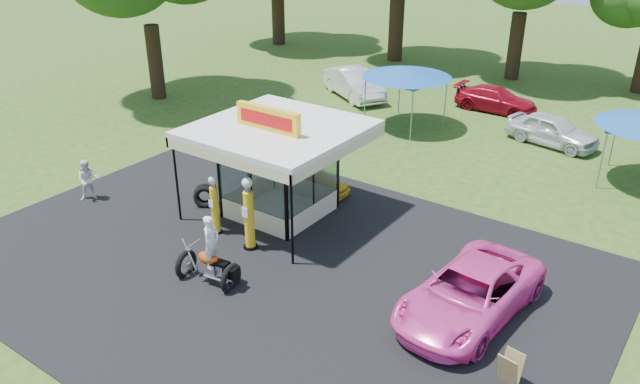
# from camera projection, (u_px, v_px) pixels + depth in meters

# --- Properties ---
(ground) EXTENTS (120.00, 120.00, 0.00)m
(ground) POSITION_uv_depth(u_px,v_px,m) (227.00, 295.00, 18.25)
(ground) COLOR #2B4A17
(ground) RESTS_ON ground
(asphalt_apron) EXTENTS (20.00, 14.00, 0.04)m
(asphalt_apron) POSITION_uv_depth(u_px,v_px,m) (270.00, 265.00, 19.71)
(asphalt_apron) COLOR black
(asphalt_apron) RESTS_ON ground
(gas_station_kiosk) EXTENTS (5.40, 5.40, 4.18)m
(gas_station_kiosk) POSITION_uv_depth(u_px,v_px,m) (279.00, 168.00, 22.19)
(gas_station_kiosk) COLOR white
(gas_station_kiosk) RESTS_ON ground
(gas_pump_left) EXTENTS (0.41, 0.41, 2.17)m
(gas_pump_left) POSITION_uv_depth(u_px,v_px,m) (215.00, 206.00, 21.14)
(gas_pump_left) COLOR black
(gas_pump_left) RESTS_ON ground
(gas_pump_right) EXTENTS (0.48, 0.48, 2.57)m
(gas_pump_right) POSITION_uv_depth(u_px,v_px,m) (249.00, 215.00, 20.13)
(gas_pump_right) COLOR black
(gas_pump_right) RESTS_ON ground
(motorcycle) EXTENTS (2.06, 1.18, 2.37)m
(motorcycle) POSITION_uv_depth(u_px,v_px,m) (211.00, 257.00, 18.43)
(motorcycle) COLOR black
(motorcycle) RESTS_ON ground
(spare_tires) EXTENTS (1.07, 0.99, 0.88)m
(spare_tires) POSITION_uv_depth(u_px,v_px,m) (205.00, 196.00, 23.28)
(spare_tires) COLOR black
(spare_tires) RESTS_ON ground
(a_frame_sign) EXTENTS (0.54, 0.53, 0.90)m
(a_frame_sign) POSITION_uv_depth(u_px,v_px,m) (510.00, 370.00, 14.73)
(a_frame_sign) COLOR #593819
(a_frame_sign) RESTS_ON ground
(kiosk_car) EXTENTS (2.82, 1.13, 0.96)m
(kiosk_car) POSITION_uv_depth(u_px,v_px,m) (316.00, 181.00, 24.37)
(kiosk_car) COLOR yellow
(kiosk_car) RESTS_ON ground
(pink_sedan) EXTENTS (2.93, 5.47, 1.46)m
(pink_sedan) POSITION_uv_depth(u_px,v_px,m) (470.00, 293.00, 17.08)
(pink_sedan) COLOR #F743AE
(pink_sedan) RESTS_ON ground
(spectator_west) EXTENTS (0.97, 1.01, 1.63)m
(spectator_west) POSITION_uv_depth(u_px,v_px,m) (88.00, 180.00, 23.61)
(spectator_west) COLOR white
(spectator_west) RESTS_ON ground
(bg_car_a) EXTENTS (5.14, 4.00, 1.63)m
(bg_car_a) POSITION_uv_depth(u_px,v_px,m) (354.00, 83.00, 35.64)
(bg_car_a) COLOR silver
(bg_car_a) RESTS_ON ground
(bg_car_b) EXTENTS (4.42, 1.81, 1.28)m
(bg_car_b) POSITION_uv_depth(u_px,v_px,m) (496.00, 99.00, 33.48)
(bg_car_b) COLOR maroon
(bg_car_b) RESTS_ON ground
(bg_car_c) EXTENTS (4.46, 2.47, 1.44)m
(bg_car_c) POSITION_uv_depth(u_px,v_px,m) (552.00, 130.00, 28.91)
(bg_car_c) COLOR silver
(bg_car_c) RESTS_ON ground
(tent_west) EXTENTS (4.38, 4.38, 3.06)m
(tent_west) POSITION_uv_depth(u_px,v_px,m) (407.00, 72.00, 30.31)
(tent_west) COLOR gray
(tent_west) RESTS_ON ground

